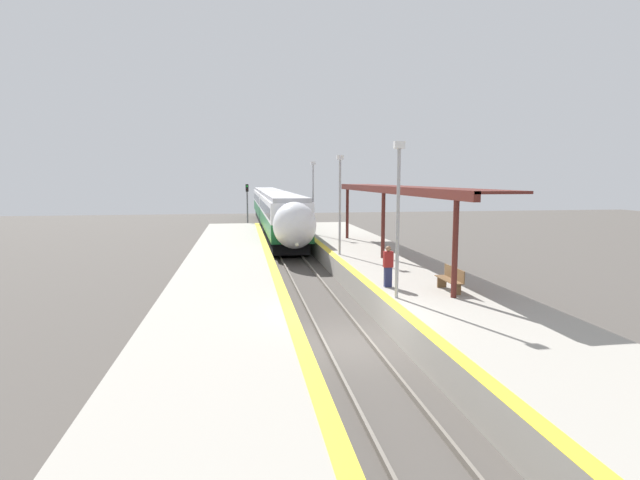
# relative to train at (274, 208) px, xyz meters

# --- Properties ---
(ground_plane) EXTENTS (120.00, 120.00, 0.00)m
(ground_plane) POSITION_rel_train_xyz_m (0.00, -34.55, -2.26)
(ground_plane) COLOR #4C4742
(rail_left) EXTENTS (0.08, 90.00, 0.15)m
(rail_left) POSITION_rel_train_xyz_m (-0.72, -34.55, -2.18)
(rail_left) COLOR slate
(rail_left) RESTS_ON ground_plane
(rail_right) EXTENTS (0.08, 90.00, 0.15)m
(rail_right) POSITION_rel_train_xyz_m (0.72, -34.55, -2.18)
(rail_right) COLOR slate
(rail_right) RESTS_ON ground_plane
(train) EXTENTS (2.78, 41.67, 3.94)m
(train) POSITION_rel_train_xyz_m (0.00, 0.00, 0.00)
(train) COLOR black
(train) RESTS_ON ground_plane
(platform_right) EXTENTS (5.10, 64.00, 1.03)m
(platform_right) POSITION_rel_train_xyz_m (4.11, -34.55, -1.75)
(platform_right) COLOR #9E998E
(platform_right) RESTS_ON ground_plane
(platform_left) EXTENTS (4.55, 64.00, 1.03)m
(platform_left) POSITION_rel_train_xyz_m (-3.83, -34.55, -1.75)
(platform_left) COLOR #9E998E
(platform_left) RESTS_ON ground_plane
(platform_bench) EXTENTS (0.44, 1.70, 0.89)m
(platform_bench) POSITION_rel_train_xyz_m (4.42, -32.27, -0.76)
(platform_bench) COLOR brown
(platform_bench) RESTS_ON platform_right
(person_waiting) EXTENTS (0.36, 0.22, 1.59)m
(person_waiting) POSITION_rel_train_xyz_m (2.33, -31.19, -0.42)
(person_waiting) COLOR navy
(person_waiting) RESTS_ON platform_right
(railway_signal) EXTENTS (0.28, 0.28, 4.64)m
(railway_signal) POSITION_rel_train_xyz_m (-2.59, -1.58, 0.56)
(railway_signal) COLOR #59595E
(railway_signal) RESTS_ON ground_plane
(lamppost_near) EXTENTS (0.36, 0.20, 5.39)m
(lamppost_near) POSITION_rel_train_xyz_m (2.11, -32.95, 1.85)
(lamppost_near) COLOR #9E9EA3
(lamppost_near) RESTS_ON platform_right
(lamppost_mid) EXTENTS (0.36, 0.20, 5.39)m
(lamppost_mid) POSITION_rel_train_xyz_m (2.11, -22.79, 1.85)
(lamppost_mid) COLOR #9E9EA3
(lamppost_mid) RESTS_ON platform_right
(lamppost_far) EXTENTS (0.36, 0.20, 5.39)m
(lamppost_far) POSITION_rel_train_xyz_m (2.11, -12.63, 1.85)
(lamppost_far) COLOR #9E9EA3
(lamppost_far) RESTS_ON platform_right
(station_canopy) EXTENTS (2.02, 20.76, 3.76)m
(station_canopy) POSITION_rel_train_xyz_m (4.70, -24.34, 2.30)
(station_canopy) COLOR #511E19
(station_canopy) RESTS_ON platform_right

